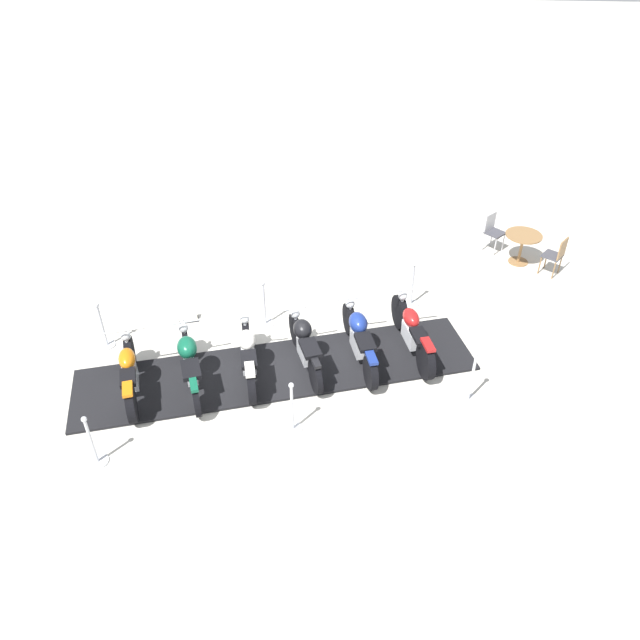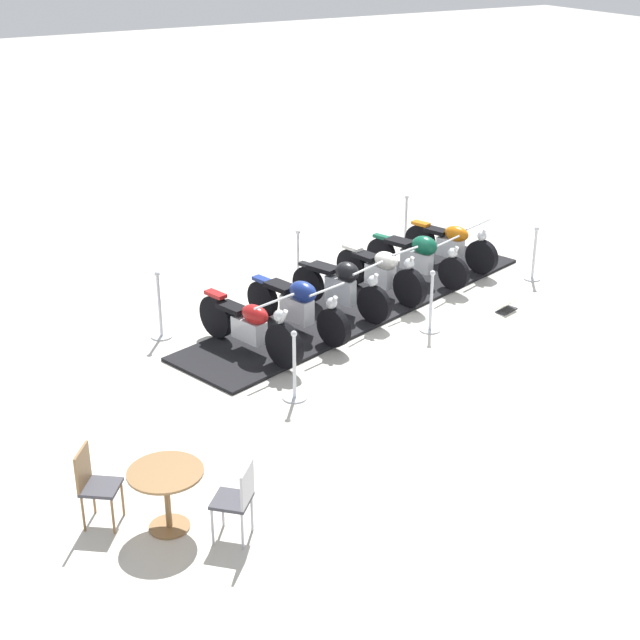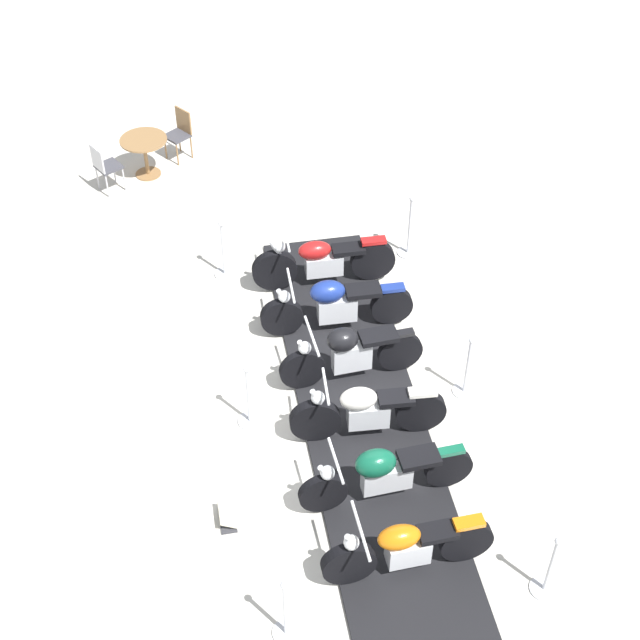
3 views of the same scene
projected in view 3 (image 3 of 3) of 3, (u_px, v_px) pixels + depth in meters
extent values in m
plane|color=beige|center=(359.00, 406.00, 12.85)|extent=(80.00, 80.00, 0.00)
cube|color=black|center=(359.00, 405.00, 12.83)|extent=(7.60, 3.81, 0.05)
cylinder|color=black|center=(275.00, 270.00, 14.38)|extent=(0.33, 0.71, 0.70)
cylinder|color=black|center=(373.00, 260.00, 14.56)|extent=(0.33, 0.71, 0.70)
cube|color=silver|center=(324.00, 264.00, 14.46)|extent=(0.40, 0.62, 0.35)
ellipsoid|color=#AD1919|center=(315.00, 250.00, 14.24)|extent=(0.43, 0.57, 0.29)
cube|color=black|center=(348.00, 249.00, 14.33)|extent=(0.40, 0.56, 0.08)
cube|color=#AD1919|center=(374.00, 241.00, 14.31)|extent=(0.27, 0.42, 0.06)
cylinder|color=silver|center=(280.00, 255.00, 14.19)|extent=(0.17, 0.35, 0.59)
cylinder|color=silver|center=(286.00, 235.00, 13.96)|extent=(0.77, 0.26, 0.04)
sphere|color=silver|center=(280.00, 246.00, 14.08)|extent=(0.18, 0.18, 0.18)
cylinder|color=black|center=(282.00, 317.00, 13.64)|extent=(0.30, 0.64, 0.63)
cylinder|color=black|center=(392.00, 305.00, 13.83)|extent=(0.30, 0.64, 0.63)
cube|color=silver|center=(337.00, 308.00, 13.69)|extent=(0.39, 0.62, 0.40)
ellipsoid|color=navy|center=(328.00, 292.00, 13.44)|extent=(0.47, 0.59, 0.34)
cube|color=black|center=(363.00, 290.00, 13.54)|extent=(0.43, 0.58, 0.08)
cube|color=navy|center=(393.00, 288.00, 13.60)|extent=(0.25, 0.38, 0.06)
cylinder|color=silver|center=(286.00, 303.00, 13.47)|extent=(0.15, 0.29, 0.54)
cylinder|color=silver|center=(291.00, 285.00, 13.25)|extent=(0.73, 0.24, 0.04)
sphere|color=silver|center=(284.00, 297.00, 13.38)|extent=(0.18, 0.18, 0.18)
cylinder|color=black|center=(302.00, 369.00, 12.84)|extent=(0.33, 0.64, 0.65)
cylinder|color=black|center=(400.00, 352.00, 13.10)|extent=(0.33, 0.64, 0.65)
cube|color=silver|center=(352.00, 357.00, 12.92)|extent=(0.37, 0.58, 0.44)
ellipsoid|color=black|center=(343.00, 340.00, 12.65)|extent=(0.47, 0.53, 0.34)
cube|color=black|center=(379.00, 336.00, 12.78)|extent=(0.47, 0.60, 0.08)
cube|color=black|center=(402.00, 334.00, 12.86)|extent=(0.24, 0.38, 0.06)
cylinder|color=silver|center=(307.00, 354.00, 12.67)|extent=(0.16, 0.28, 0.55)
cylinder|color=silver|center=(312.00, 336.00, 12.46)|extent=(0.75, 0.32, 0.04)
sphere|color=silver|center=(305.00, 348.00, 12.57)|extent=(0.18, 0.18, 0.18)
cylinder|color=black|center=(315.00, 420.00, 12.14)|extent=(0.29, 0.69, 0.67)
cylinder|color=black|center=(421.00, 411.00, 12.26)|extent=(0.29, 0.69, 0.67)
cube|color=silver|center=(368.00, 414.00, 12.18)|extent=(0.37, 0.59, 0.36)
ellipsoid|color=silver|center=(359.00, 399.00, 11.96)|extent=(0.42, 0.55, 0.31)
cube|color=black|center=(396.00, 398.00, 12.03)|extent=(0.38, 0.52, 0.08)
cube|color=silver|center=(423.00, 392.00, 12.01)|extent=(0.25, 0.40, 0.06)
cylinder|color=silver|center=(320.00, 405.00, 11.95)|extent=(0.13, 0.28, 0.58)
cylinder|color=silver|center=(326.00, 386.00, 11.73)|extent=(0.62, 0.19, 0.04)
sphere|color=silver|center=(318.00, 398.00, 11.85)|extent=(0.18, 0.18, 0.18)
cylinder|color=black|center=(323.00, 493.00, 11.32)|extent=(0.31, 0.61, 0.61)
cylinder|color=black|center=(449.00, 468.00, 11.60)|extent=(0.31, 0.61, 0.61)
cube|color=silver|center=(387.00, 478.00, 11.43)|extent=(0.40, 0.65, 0.37)
ellipsoid|color=#0F5138|center=(376.00, 463.00, 11.18)|extent=(0.51, 0.60, 0.35)
cube|color=black|center=(419.00, 457.00, 11.31)|extent=(0.47, 0.58, 0.08)
cube|color=#0F5138|center=(451.00, 451.00, 11.38)|extent=(0.24, 0.36, 0.06)
cylinder|color=silver|center=(329.00, 478.00, 11.16)|extent=(0.17, 0.30, 0.52)
cylinder|color=silver|center=(336.00, 460.00, 10.96)|extent=(0.67, 0.28, 0.04)
sphere|color=silver|center=(327.00, 473.00, 11.08)|extent=(0.18, 0.18, 0.18)
cylinder|color=black|center=(349.00, 563.00, 10.58)|extent=(0.35, 0.65, 0.64)
cylinder|color=black|center=(466.00, 540.00, 10.81)|extent=(0.35, 0.65, 0.64)
cube|color=silver|center=(408.00, 550.00, 10.67)|extent=(0.40, 0.55, 0.35)
ellipsoid|color=#D16B0F|center=(399.00, 537.00, 10.45)|extent=(0.44, 0.57, 0.29)
cube|color=black|center=(438.00, 532.00, 10.55)|extent=(0.40, 0.51, 0.08)
cube|color=#D16B0F|center=(469.00, 523.00, 10.57)|extent=(0.27, 0.39, 0.06)
cylinder|color=silver|center=(355.00, 549.00, 10.41)|extent=(0.15, 0.25, 0.55)
cylinder|color=silver|center=(361.00, 530.00, 10.19)|extent=(0.76, 0.30, 0.04)
sphere|color=silver|center=(351.00, 542.00, 10.31)|extent=(0.18, 0.18, 0.18)
cylinder|color=silver|center=(286.00, 632.00, 10.35)|extent=(0.32, 0.32, 0.03)
cylinder|color=silver|center=(285.00, 610.00, 10.03)|extent=(0.05, 0.05, 0.92)
sphere|color=silver|center=(284.00, 585.00, 9.69)|extent=(0.09, 0.09, 0.09)
cylinder|color=silver|center=(544.00, 589.00, 10.75)|extent=(0.34, 0.34, 0.03)
cylinder|color=silver|center=(551.00, 566.00, 10.43)|extent=(0.05, 0.05, 0.91)
sphere|color=silver|center=(558.00, 541.00, 10.10)|extent=(0.09, 0.09, 0.09)
cylinder|color=silver|center=(250.00, 421.00, 12.64)|extent=(0.35, 0.35, 0.03)
cylinder|color=silver|center=(249.00, 396.00, 12.31)|extent=(0.05, 0.05, 0.95)
sphere|color=silver|center=(246.00, 369.00, 11.96)|extent=(0.09, 0.09, 0.09)
cylinder|color=silver|center=(408.00, 252.00, 15.33)|extent=(0.35, 0.35, 0.03)
cylinder|color=silver|center=(410.00, 227.00, 14.97)|extent=(0.05, 0.05, 1.03)
sphere|color=silver|center=(412.00, 199.00, 14.60)|extent=(0.09, 0.09, 0.09)
cylinder|color=silver|center=(225.00, 274.00, 14.93)|extent=(0.35, 0.35, 0.03)
cylinder|color=silver|center=(223.00, 250.00, 14.60)|extent=(0.05, 0.05, 0.94)
sphere|color=silver|center=(221.00, 224.00, 14.25)|extent=(0.09, 0.09, 0.09)
cylinder|color=silver|center=(464.00, 391.00, 13.04)|extent=(0.33, 0.33, 0.03)
cylinder|color=silver|center=(468.00, 367.00, 12.71)|extent=(0.05, 0.05, 0.95)
sphere|color=silver|center=(472.00, 340.00, 12.36)|extent=(0.09, 0.09, 0.09)
cube|color=#333338|center=(228.00, 520.00, 11.45)|extent=(0.45, 0.31, 0.02)
cube|color=beige|center=(227.00, 514.00, 11.38)|extent=(0.41, 0.31, 0.14)
cylinder|color=olive|center=(148.00, 174.00, 17.03)|extent=(0.47, 0.47, 0.02)
cylinder|color=olive|center=(146.00, 157.00, 16.79)|extent=(0.07, 0.07, 0.69)
cylinder|color=olive|center=(143.00, 140.00, 16.54)|extent=(0.85, 0.85, 0.03)
cylinder|color=#B7B7BC|center=(114.00, 171.00, 16.70)|extent=(0.03, 0.03, 0.47)
cylinder|color=#B7B7BC|center=(124.00, 179.00, 16.51)|extent=(0.03, 0.03, 0.47)
cylinder|color=#B7B7BC|center=(98.00, 178.00, 16.54)|extent=(0.03, 0.03, 0.47)
cylinder|color=#B7B7BC|center=(107.00, 186.00, 16.35)|extent=(0.03, 0.03, 0.47)
cube|color=#3F3F47|center=(109.00, 166.00, 16.35)|extent=(0.57, 0.57, 0.04)
cube|color=#B7B7BC|center=(97.00, 159.00, 16.11)|extent=(0.29, 0.31, 0.42)
cylinder|color=olive|center=(177.00, 155.00, 17.11)|extent=(0.03, 0.03, 0.46)
cylinder|color=olive|center=(166.00, 148.00, 17.28)|extent=(0.03, 0.03, 0.46)
cylinder|color=olive|center=(191.00, 147.00, 17.29)|extent=(0.03, 0.03, 0.46)
cylinder|color=olive|center=(180.00, 141.00, 17.46)|extent=(0.03, 0.03, 0.46)
cube|color=#3F3F47|center=(177.00, 136.00, 17.11)|extent=(0.56, 0.56, 0.04)
cube|color=olive|center=(183.00, 120.00, 17.05)|extent=(0.26, 0.34, 0.45)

